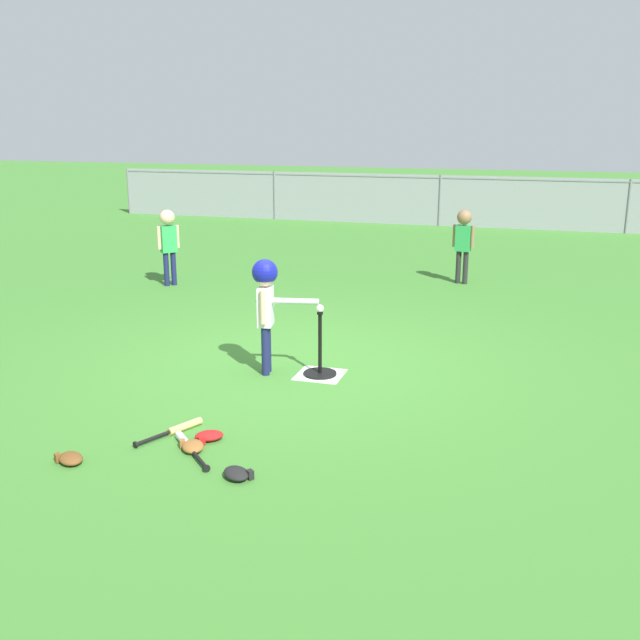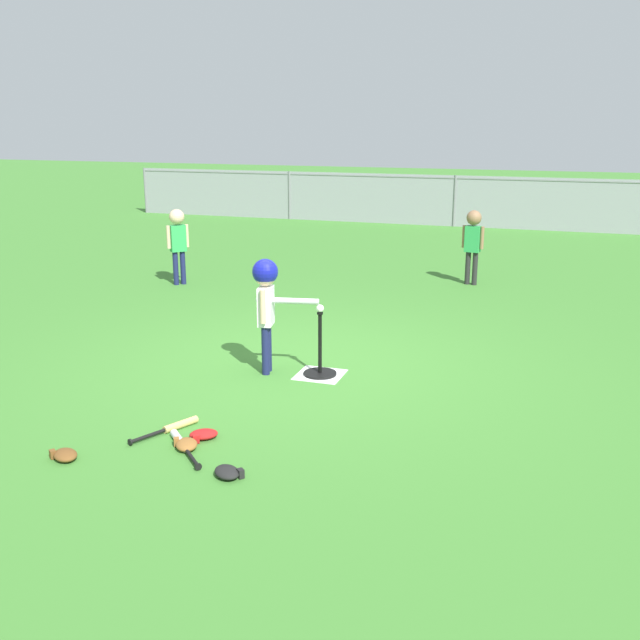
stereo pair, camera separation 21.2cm
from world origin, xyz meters
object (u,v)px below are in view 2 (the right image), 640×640
(glove_tossed_aside, at_px, (203,434))
(batting_tee, at_px, (320,365))
(batter_child, at_px, (266,293))
(glove_outfield_drop, at_px, (186,444))
(spare_bat_wood, at_px, (174,427))
(baseball_on_tee, at_px, (320,308))
(fielder_near_right, at_px, (178,236))
(glove_by_plate, at_px, (228,472))
(spare_bat_silver, at_px, (182,444))
(fielder_deep_center, at_px, (473,237))
(glove_near_bats, at_px, (65,455))

(glove_tossed_aside, bearing_deg, batting_tee, 76.91)
(batter_child, xyz_separation_m, glove_outfield_drop, (0.07, -1.79, -0.76))
(glove_tossed_aside, height_order, glove_outfield_drop, same)
(batting_tee, bearing_deg, glove_tossed_aside, -103.09)
(batter_child, relative_size, spare_bat_wood, 1.91)
(glove_tossed_aside, bearing_deg, baseball_on_tee, 76.91)
(fielder_near_right, relative_size, glove_by_plate, 4.11)
(glove_outfield_drop, bearing_deg, glove_by_plate, -32.39)
(spare_bat_silver, distance_m, glove_outfield_drop, 0.04)
(fielder_near_right, xyz_separation_m, spare_bat_silver, (2.78, -5.03, -0.69))
(batter_child, relative_size, fielder_deep_center, 1.02)
(glove_near_bats, bearing_deg, fielder_deep_center, 73.42)
(spare_bat_wood, height_order, glove_outfield_drop, glove_outfield_drop)
(fielder_deep_center, height_order, spare_bat_wood, fielder_deep_center)
(batting_tee, xyz_separation_m, spare_bat_silver, (-0.47, -1.88, -0.07))
(fielder_near_right, bearing_deg, spare_bat_wood, -61.68)
(glove_near_bats, distance_m, glove_outfield_drop, 0.87)
(spare_bat_wood, distance_m, glove_tossed_aside, 0.30)
(batting_tee, xyz_separation_m, fielder_deep_center, (0.86, 4.52, 0.61))
(glove_by_plate, height_order, glove_near_bats, same)
(glove_tossed_aside, xyz_separation_m, glove_outfield_drop, (-0.04, -0.20, 0.00))
(glove_near_bats, bearing_deg, glove_outfield_drop, 30.36)
(baseball_on_tee, bearing_deg, fielder_near_right, 135.91)
(fielder_deep_center, distance_m, spare_bat_wood, 6.36)
(glove_outfield_drop, bearing_deg, baseball_on_tee, 77.13)
(glove_by_plate, xyz_separation_m, glove_near_bats, (-1.24, -0.13, 0.00))
(fielder_near_right, xyz_separation_m, glove_by_plate, (3.31, -5.34, -0.68))
(baseball_on_tee, bearing_deg, spare_bat_silver, -104.01)
(batter_child, xyz_separation_m, glove_tossed_aside, (0.11, -1.59, -0.76))
(glove_tossed_aside, bearing_deg, batter_child, 94.08)
(glove_by_plate, relative_size, glove_outfield_drop, 1.00)
(glove_tossed_aside, bearing_deg, spare_bat_silver, -111.54)
(spare_bat_silver, bearing_deg, baseball_on_tee, 75.99)
(fielder_deep_center, xyz_separation_m, spare_bat_wood, (-1.54, -6.13, -0.68))
(fielder_near_right, distance_m, spare_bat_wood, 5.45)
(spare_bat_silver, bearing_deg, fielder_deep_center, 78.29)
(fielder_deep_center, bearing_deg, baseball_on_tee, -100.74)
(batter_child, distance_m, glove_outfield_drop, 1.95)
(spare_bat_wood, bearing_deg, batter_child, 83.18)
(batter_child, bearing_deg, glove_tossed_aside, -85.92)
(baseball_on_tee, height_order, fielder_near_right, fielder_near_right)
(fielder_near_right, bearing_deg, glove_by_plate, -58.21)
(spare_bat_wood, height_order, glove_tossed_aside, glove_tossed_aside)
(fielder_deep_center, bearing_deg, batting_tee, -100.74)
(baseball_on_tee, distance_m, fielder_deep_center, 4.60)
(batting_tee, distance_m, glove_tossed_aside, 1.73)
(baseball_on_tee, bearing_deg, fielder_deep_center, 79.26)
(baseball_on_tee, xyz_separation_m, spare_bat_silver, (-0.47, -1.88, -0.63))
(batting_tee, bearing_deg, fielder_near_right, 135.91)
(baseball_on_tee, relative_size, glove_by_plate, 0.27)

